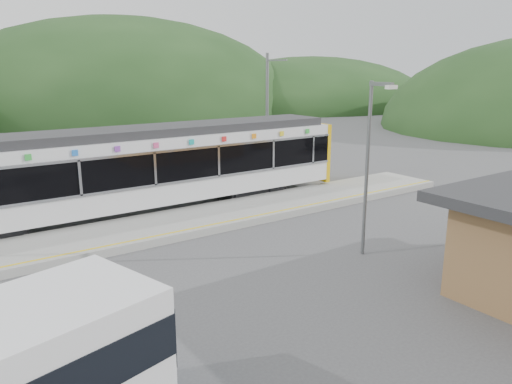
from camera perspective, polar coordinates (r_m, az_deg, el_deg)
ground at (r=18.18m, az=-0.56°, el=-5.97°), size 120.00×120.00×0.00m
hills at (r=25.79m, az=4.13°, el=0.05°), size 146.00×149.00×26.00m
platform at (r=20.79m, az=-5.72°, el=-3.00°), size 26.00×3.20×0.30m
yellow_line at (r=19.67m, az=-3.86°, el=-3.49°), size 26.00×0.10×0.01m
train at (r=21.85m, az=-14.18°, el=2.65°), size 20.44×3.01×3.74m
catenary_mast_east at (r=28.23m, az=1.32°, el=8.81°), size 0.18×1.80×7.00m
lamp_post at (r=16.66m, az=12.96°, el=4.22°), size 0.37×1.04×5.82m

